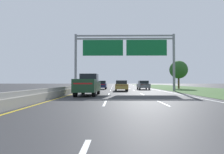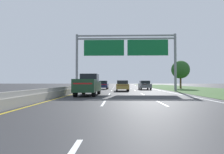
{
  "view_description": "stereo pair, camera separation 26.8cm",
  "coord_description": "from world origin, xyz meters",
  "px_view_note": "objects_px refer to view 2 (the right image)",
  "views": [
    {
      "loc": [
        -1.24,
        -1.4,
        1.36
      ],
      "look_at": [
        -1.46,
        15.93,
        1.82
      ],
      "focal_mm": 29.91,
      "sensor_mm": 36.0,
      "label": 1
    },
    {
      "loc": [
        -0.98,
        -1.4,
        1.36
      ],
      "look_at": [
        -1.46,
        15.93,
        1.82
      ],
      "focal_mm": 29.91,
      "sensor_mm": 36.0,
      "label": 2
    }
  ],
  "objects_px": {
    "pickup_truck_darkgreen": "(88,85)",
    "car_navy_left_lane_sedan": "(103,85)",
    "roadside_tree_mid": "(180,70)",
    "overhead_sign_gantry": "(126,50)",
    "car_gold_centre_lane_sedan": "(122,86)",
    "car_grey_right_lane_sedan": "(145,85)"
  },
  "relations": [
    {
      "from": "car_navy_left_lane_sedan",
      "to": "car_grey_right_lane_sedan",
      "type": "xyz_separation_m",
      "value": [
        7.5,
        -1.68,
        0.0
      ]
    },
    {
      "from": "pickup_truck_darkgreen",
      "to": "car_grey_right_lane_sedan",
      "type": "xyz_separation_m",
      "value": [
        7.78,
        14.36,
        -0.26
      ]
    },
    {
      "from": "pickup_truck_darkgreen",
      "to": "roadside_tree_mid",
      "type": "relative_size",
      "value": 0.97
    },
    {
      "from": "pickup_truck_darkgreen",
      "to": "car_navy_left_lane_sedan",
      "type": "height_order",
      "value": "pickup_truck_darkgreen"
    },
    {
      "from": "pickup_truck_darkgreen",
      "to": "overhead_sign_gantry",
      "type": "bearing_deg",
      "value": -23.65
    },
    {
      "from": "car_navy_left_lane_sedan",
      "to": "roadside_tree_mid",
      "type": "relative_size",
      "value": 0.78
    },
    {
      "from": "pickup_truck_darkgreen",
      "to": "roadside_tree_mid",
      "type": "xyz_separation_m",
      "value": [
        15.59,
        18.77,
        2.73
      ]
    },
    {
      "from": "overhead_sign_gantry",
      "to": "car_gold_centre_lane_sedan",
      "type": "height_order",
      "value": "overhead_sign_gantry"
    },
    {
      "from": "pickup_truck_darkgreen",
      "to": "car_grey_right_lane_sedan",
      "type": "bearing_deg",
      "value": -26.9
    },
    {
      "from": "overhead_sign_gantry",
      "to": "car_gold_centre_lane_sedan",
      "type": "distance_m",
      "value": 5.3
    },
    {
      "from": "pickup_truck_darkgreen",
      "to": "car_navy_left_lane_sedan",
      "type": "distance_m",
      "value": 16.04
    },
    {
      "from": "car_grey_right_lane_sedan",
      "to": "car_navy_left_lane_sedan",
      "type": "bearing_deg",
      "value": 77.54
    },
    {
      "from": "overhead_sign_gantry",
      "to": "car_navy_left_lane_sedan",
      "type": "relative_size",
      "value": 3.42
    },
    {
      "from": "car_gold_centre_lane_sedan",
      "to": "roadside_tree_mid",
      "type": "distance_m",
      "value": 15.67
    },
    {
      "from": "pickup_truck_darkgreen",
      "to": "car_navy_left_lane_sedan",
      "type": "bearing_deg",
      "value": 0.54
    },
    {
      "from": "overhead_sign_gantry",
      "to": "car_navy_left_lane_sedan",
      "type": "height_order",
      "value": "overhead_sign_gantry"
    },
    {
      "from": "pickup_truck_darkgreen",
      "to": "car_grey_right_lane_sedan",
      "type": "relative_size",
      "value": 1.24
    },
    {
      "from": "car_gold_centre_lane_sedan",
      "to": "pickup_truck_darkgreen",
      "type": "bearing_deg",
      "value": 157.68
    },
    {
      "from": "overhead_sign_gantry",
      "to": "car_grey_right_lane_sedan",
      "type": "relative_size",
      "value": 3.42
    },
    {
      "from": "overhead_sign_gantry",
      "to": "car_gold_centre_lane_sedan",
      "type": "xyz_separation_m",
      "value": [
        -0.52,
        0.11,
        -5.27
      ]
    },
    {
      "from": "pickup_truck_darkgreen",
      "to": "car_gold_centre_lane_sedan",
      "type": "relative_size",
      "value": 1.24
    },
    {
      "from": "overhead_sign_gantry",
      "to": "car_grey_right_lane_sedan",
      "type": "xyz_separation_m",
      "value": [
        3.58,
        5.43,
        -5.27
      ]
    }
  ]
}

